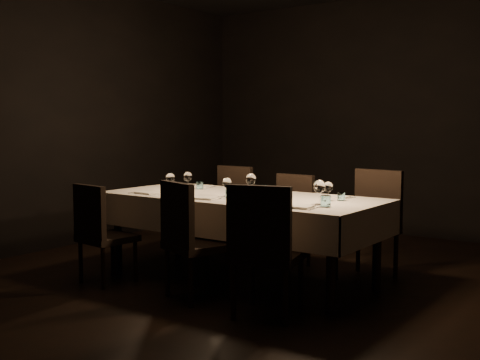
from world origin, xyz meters
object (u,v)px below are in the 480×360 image
Objects in this scene: chair_near_right at (264,245)px; chair_far_right at (372,219)px; dining_table at (240,204)px; chair_near_left at (100,229)px; chair_far_left at (229,206)px; chair_far_center at (289,215)px; chair_near_center at (190,235)px.

chair_far_right is (0.14, 1.56, 0.00)m from chair_near_right.
chair_far_right reaches higher than dining_table.
chair_far_right is at bearing 40.85° from dining_table.
dining_table is 1.24m from chair_near_left.
chair_far_left reaches higher than chair_near_left.
chair_far_center is (-0.72, 1.53, -0.04)m from chair_near_right.
chair_near_center is (0.95, 0.09, 0.03)m from chair_near_left.
chair_far_left is 1.05× the size of chair_far_center.
chair_near_right is at bearing -60.87° from chair_far_center.
chair_near_left is 0.93× the size of chair_near_center.
chair_near_right is at bearing -45.06° from dining_table.
chair_far_right is at bearing -131.98° from chair_near_left.
dining_table is 1.15m from chair_far_left.
chair_far_left is at bearing 177.79° from chair_far_center.
chair_near_right reaches higher than chair_far_left.
chair_near_center reaches higher than dining_table.
chair_far_left is at bearing -60.87° from chair_near_right.
chair_near_center is 1.48m from chair_far_center.
chair_far_center is at bearing -79.13° from chair_near_right.
chair_far_center is (0.81, -0.09, -0.02)m from chair_far_left.
chair_near_left is 0.98× the size of chair_far_center.
chair_near_right is (1.68, 0.05, 0.05)m from chair_near_left.
chair_far_center is 0.86m from chair_far_right.
chair_far_left is at bearing -176.53° from chair_far_right.
chair_near_right is (0.74, -0.05, 0.01)m from chair_near_center.
dining_table is at bearing -131.44° from chair_near_left.
chair_far_right reaches higher than chair_near_center.
chair_far_center is at bearing -71.68° from chair_near_center.
chair_far_left reaches higher than chair_far_center.
chair_far_center is (0.05, 0.76, -0.19)m from dining_table.
chair_far_left is (-0.76, 0.84, -0.17)m from dining_table.
dining_table is 2.88× the size of chair_near_left.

